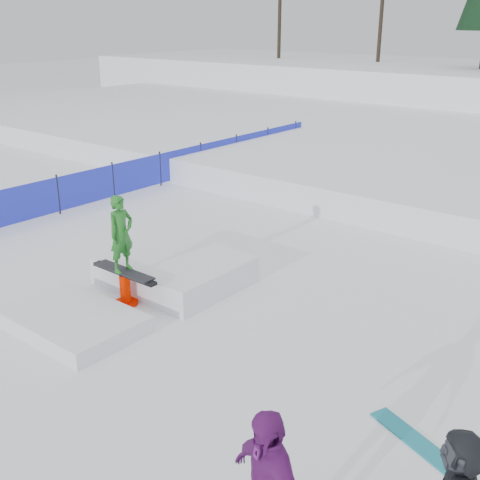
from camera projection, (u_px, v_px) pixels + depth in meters
The scene contains 5 objects.
ground at pixel (146, 323), 10.57m from camera, with size 120.00×120.00×0.00m, color white.
snow_midrise at pixel (469, 152), 22.08m from camera, with size 50.00×18.00×0.80m, color white.
safety_fence at pixel (160, 169), 19.03m from camera, with size 0.05×16.00×1.10m.
loose_board_teal at pixel (415, 441), 7.61m from camera, with size 1.40×0.28×0.03m, color #197688.
jib_rail_feature at pixel (148, 280), 11.58m from camera, with size 2.60×4.40×2.11m.
Camera 1 is at (7.21, -6.26, 5.05)m, focal length 45.00 mm.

